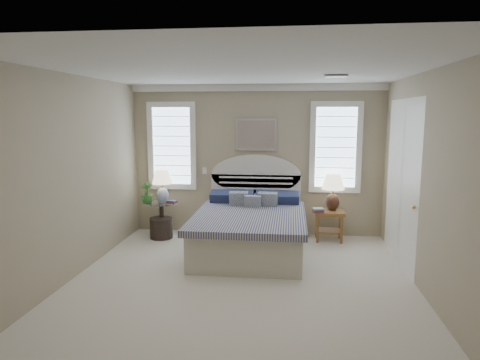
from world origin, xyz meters
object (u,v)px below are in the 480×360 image
object	(u,v)px
bed	(251,227)
lamp_right	(333,188)
side_table_left	(162,216)
floor_pot	(161,228)
nightstand_right	(329,219)
lamp_left	(162,183)

from	to	relation	value
bed	lamp_right	distance (m)	1.65
side_table_left	floor_pot	xyz separation A→B (m)	(0.01, -0.08, -0.20)
nightstand_right	lamp_left	distance (m)	2.99
bed	side_table_left	xyz separation A→B (m)	(-1.65, 0.59, 0.00)
floor_pot	side_table_left	bearing A→B (deg)	96.88
side_table_left	nightstand_right	xyz separation A→B (m)	(2.95, 0.10, -0.00)
lamp_right	bed	bearing A→B (deg)	-150.47
bed	lamp_left	xyz separation A→B (m)	(-1.62, 0.59, 0.60)
nightstand_right	lamp_right	xyz separation A→B (m)	(0.06, 0.08, 0.53)
nightstand_right	side_table_left	bearing A→B (deg)	-178.06
bed	lamp_left	size ratio (longest dim) A/B	3.91
side_table_left	nightstand_right	bearing A→B (deg)	1.94
floor_pot	lamp_left	world-z (taller)	lamp_left
bed	floor_pot	distance (m)	1.73
floor_pot	lamp_left	xyz separation A→B (m)	(0.02, 0.08, 0.80)
bed	floor_pot	size ratio (longest dim) A/B	5.71
side_table_left	lamp_left	size ratio (longest dim) A/B	1.08
side_table_left	lamp_right	xyz separation A→B (m)	(3.01, 0.18, 0.53)
bed	nightstand_right	distance (m)	1.47
side_table_left	lamp_left	distance (m)	0.60
nightstand_right	floor_pot	size ratio (longest dim) A/B	1.33
nightstand_right	floor_pot	world-z (taller)	nightstand_right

